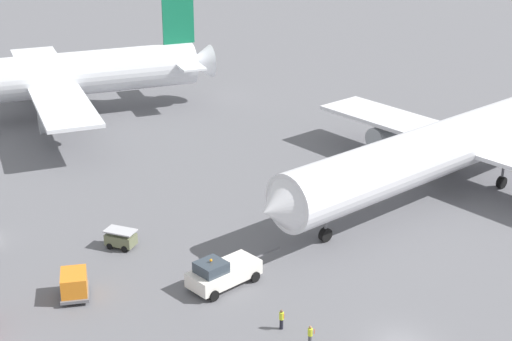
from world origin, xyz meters
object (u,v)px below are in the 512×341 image
Objects in this scene: airliner_at_gate_left at (36,78)px; gse_baggage_cart_trailing at (121,239)px; airliner_being_pushed at (462,142)px; pushback_tug at (222,272)px; ground_crew_ramp_agent_by_cones at (310,335)px; gse_container_dolly_flat at (74,284)px; ground_crew_wing_walker_right at (281,319)px.

gse_baggage_cart_trailing is at bearing -85.03° from airliner_at_gate_left.
pushback_tug is (-29.87, -11.62, -3.78)m from airliner_being_pushed.
gse_baggage_cart_trailing is 22.00m from ground_crew_ramp_agent_by_cones.
gse_container_dolly_flat is (-5.02, -7.27, 0.31)m from gse_baggage_cart_trailing.
airliner_being_pushed is 42.69m from gse_container_dolly_flat.
ground_crew_wing_walker_right is at bearing -34.95° from gse_container_dolly_flat.
airliner_at_gate_left is at bearing 101.44° from pushback_tug.
ground_crew_ramp_agent_by_cones is at bearing -71.10° from pushback_tug.
airliner_being_pushed is 16.89× the size of gse_baggage_cart_trailing.
airliner_being_pushed is at bearing 34.68° from ground_crew_wing_walker_right.
gse_baggage_cart_trailing reaches higher than ground_crew_wing_walker_right.
gse_container_dolly_flat is (-41.46, -9.40, -3.83)m from airliner_being_pushed.
gse_baggage_cart_trailing is (3.50, -40.29, -4.85)m from airliner_at_gate_left.
ground_crew_ramp_agent_by_cones is (1.18, -2.61, -0.02)m from ground_crew_wing_walker_right.
airliner_at_gate_left is at bearing 136.31° from airliner_being_pushed.
pushback_tug reaches higher than gse_container_dolly_flat.
airliner_at_gate_left reaches higher than ground_crew_ramp_agent_by_cones.
pushback_tug is at bearing 108.90° from ground_crew_ramp_agent_by_cones.
gse_container_dolly_flat is at bearing -124.62° from gse_baggage_cart_trailing.
airliner_being_pushed is at bearing 21.26° from pushback_tug.
ground_crew_wing_walker_right is at bearing -145.32° from airliner_being_pushed.
gse_container_dolly_flat reaches higher than gse_baggage_cart_trailing.
airliner_being_pushed is 32.00× the size of ground_crew_wing_walker_right.
airliner_at_gate_left is 14.14× the size of gse_container_dolly_flat.
airliner_being_pushed reaches higher than gse_baggage_cart_trailing.
airliner_at_gate_left is 47.80m from gse_container_dolly_flat.
pushback_tug is 5.59× the size of ground_crew_wing_walker_right.
ground_crew_wing_walker_right is (8.84, -16.97, -0.01)m from gse_baggage_cart_trailing.
ground_crew_wing_walker_right is (13.87, -9.69, -0.33)m from gse_container_dolly_flat.
gse_container_dolly_flat is (-11.59, 2.22, -0.05)m from pushback_tug.
airliner_at_gate_left is 15.88× the size of gse_baggage_cart_trailing.
airliner_being_pushed is (39.94, -38.16, -0.71)m from airliner_at_gate_left.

